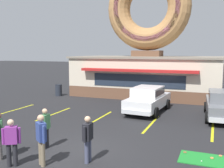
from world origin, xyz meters
TOP-DOWN VIEW (x-y plane):
  - ground_plane at (0.00, 0.00)m, footprint 160.00×160.00m
  - donut_shop_building at (-0.90, 13.94)m, footprint 12.30×6.75m
  - mini_donut_near_right at (4.67, 1.30)m, footprint 0.13×0.13m
  - mini_donut_mid_left at (3.73, 1.49)m, footprint 0.13×0.13m
  - mini_donut_mid_right at (4.95, 1.63)m, footprint 0.13×0.13m
  - golf_ball at (4.35, 0.87)m, footprint 0.04×0.04m
  - car_grey at (5.14, 7.52)m, footprint 2.19×4.66m
  - car_white at (0.80, 7.60)m, footprint 2.21×4.67m
  - pedestrian_hooded_kid at (-1.41, -1.74)m, footprint 0.52×0.41m
  - pedestrian_leather_jacket_man at (-1.39, 0.04)m, footprint 0.26×0.60m
  - pedestrian_clipboard_woman at (-0.55, -1.32)m, footprint 0.51×0.41m
  - pedestrian_beanie_man at (0.74, -0.52)m, footprint 0.25×0.60m
  - trash_bin at (-7.82, 10.77)m, footprint 0.57×0.57m
  - parking_stripe_far_left at (-7.36, 5.00)m, footprint 0.12×3.60m
  - parking_stripe_left at (-4.36, 5.00)m, footprint 0.12×3.60m
  - parking_stripe_mid_left at (-1.36, 5.00)m, footprint 0.12×3.60m
  - parking_stripe_centre at (1.64, 5.00)m, footprint 0.12×3.60m
  - parking_stripe_mid_right at (4.64, 5.00)m, footprint 0.12×3.60m

SIDE VIEW (x-z plane):
  - ground_plane at x=0.00m, z-range 0.00..0.00m
  - parking_stripe_far_left at x=-7.36m, z-range 0.00..0.01m
  - parking_stripe_left at x=-4.36m, z-range 0.00..0.01m
  - parking_stripe_mid_left at x=-1.36m, z-range 0.00..0.01m
  - parking_stripe_centre at x=1.64m, z-range 0.00..0.01m
  - parking_stripe_mid_right at x=4.64m, z-range 0.00..0.01m
  - mini_donut_near_right at x=4.67m, z-range 0.03..0.07m
  - mini_donut_mid_left at x=3.73m, z-range 0.03..0.07m
  - mini_donut_mid_right at x=4.95m, z-range 0.03..0.07m
  - golf_ball at x=4.35m, z-range 0.03..0.07m
  - trash_bin at x=-7.82m, z-range 0.01..0.99m
  - pedestrian_leather_jacket_man at x=-1.39m, z-range 0.08..1.66m
  - pedestrian_hooded_kid at x=-1.41m, z-range 0.08..1.66m
  - car_grey at x=5.14m, z-range 0.07..1.67m
  - car_white at x=0.80m, z-range 0.07..1.67m
  - pedestrian_beanie_man at x=0.74m, z-range 0.08..1.69m
  - pedestrian_clipboard_woman at x=-0.55m, z-range 0.10..1.81m
  - donut_shop_building at x=-0.90m, z-range -1.74..9.22m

